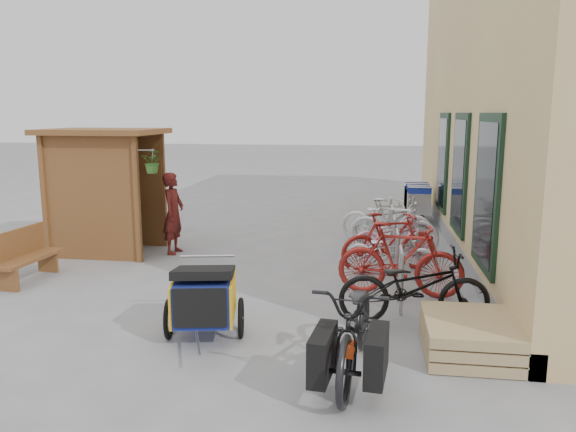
# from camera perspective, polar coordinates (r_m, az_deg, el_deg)

# --- Properties ---
(ground) EXTENTS (80.00, 80.00, 0.00)m
(ground) POSITION_cam_1_polar(r_m,az_deg,el_deg) (8.29, -5.00, -8.60)
(ground) COLOR gray
(kiosk) EXTENTS (2.49, 1.65, 2.40)m
(kiosk) POSITION_cam_1_polar(r_m,az_deg,el_deg) (11.37, -18.47, 4.12)
(kiosk) COLOR brown
(kiosk) RESTS_ON ground
(bike_rack) EXTENTS (0.05, 5.35, 0.86)m
(bike_rack) POSITION_cam_1_polar(r_m,az_deg,el_deg) (10.26, 10.75, -2.02)
(bike_rack) COLOR #A5A8AD
(bike_rack) RESTS_ON ground
(pallet_stack) EXTENTS (1.00, 1.20, 0.40)m
(pallet_stack) POSITION_cam_1_polar(r_m,az_deg,el_deg) (6.80, 17.92, -11.58)
(pallet_stack) COLOR tan
(pallet_stack) RESTS_ON ground
(bench) EXTENTS (0.50, 1.38, 0.86)m
(bench) POSITION_cam_1_polar(r_m,az_deg,el_deg) (10.04, -25.25, -3.60)
(bench) COLOR brown
(bench) RESTS_ON ground
(shopping_carts) EXTENTS (0.56, 1.89, 1.01)m
(shopping_carts) POSITION_cam_1_polar(r_m,az_deg,el_deg) (14.40, 12.91, 1.74)
(shopping_carts) COLOR silver
(shopping_carts) RESTS_ON ground
(child_trailer) EXTENTS (1.01, 1.62, 0.94)m
(child_trailer) POSITION_cam_1_polar(r_m,az_deg,el_deg) (6.93, -8.50, -8.01)
(child_trailer) COLOR navy
(child_trailer) RESTS_ON ground
(cargo_bike) EXTENTS (0.93, 2.11, 1.07)m
(cargo_bike) POSITION_cam_1_polar(r_m,az_deg,el_deg) (5.89, 6.97, -11.21)
(cargo_bike) COLOR black
(cargo_bike) RESTS_ON ground
(person_kiosk) EXTENTS (0.41, 0.60, 1.58)m
(person_kiosk) POSITION_cam_1_polar(r_m,az_deg,el_deg) (11.05, -11.56, 0.28)
(person_kiosk) COLOR maroon
(person_kiosk) RESTS_ON ground
(bike_0) EXTENTS (1.96, 0.80, 1.01)m
(bike_0) POSITION_cam_1_polar(r_m,az_deg,el_deg) (7.41, 12.68, -7.06)
(bike_0) COLOR black
(bike_0) RESTS_ON ground
(bike_1) EXTENTS (1.90, 0.71, 1.11)m
(bike_1) POSITION_cam_1_polar(r_m,az_deg,el_deg) (8.50, 11.35, -4.36)
(bike_1) COLOR maroon
(bike_1) RESTS_ON ground
(bike_2) EXTENTS (1.66, 0.85, 0.83)m
(bike_2) POSITION_cam_1_polar(r_m,az_deg,el_deg) (9.48, 10.37, -3.68)
(bike_2) COLOR silver
(bike_2) RESTS_ON ground
(bike_3) EXTENTS (1.78, 1.04, 1.03)m
(bike_3) POSITION_cam_1_polar(r_m,az_deg,el_deg) (9.80, 10.24, -2.59)
(bike_3) COLOR maroon
(bike_3) RESTS_ON ground
(bike_4) EXTENTS (1.63, 1.00, 0.81)m
(bike_4) POSITION_cam_1_polar(r_m,az_deg,el_deg) (10.80, 10.50, -2.00)
(bike_4) COLOR pink
(bike_4) RESTS_ON ground
(bike_5) EXTENTS (1.84, 0.97, 1.06)m
(bike_5) POSITION_cam_1_polar(r_m,az_deg,el_deg) (11.10, 10.67, -1.00)
(bike_5) COLOR silver
(bike_5) RESTS_ON ground
(bike_6) EXTENTS (2.02, 1.13, 1.01)m
(bike_6) POSITION_cam_1_polar(r_m,az_deg,el_deg) (11.86, 9.95, -0.38)
(bike_6) COLOR silver
(bike_6) RESTS_ON ground
(bike_7) EXTENTS (1.53, 0.87, 0.89)m
(bike_7) POSITION_cam_1_polar(r_m,az_deg,el_deg) (12.35, 9.94, -0.24)
(bike_7) COLOR beige
(bike_7) RESTS_ON ground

